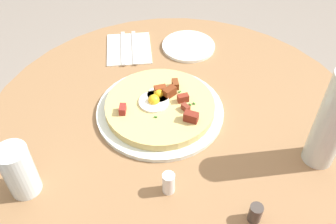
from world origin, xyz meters
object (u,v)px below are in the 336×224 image
breakfast_pizza (160,106)px  knife (134,47)px  dining_table (176,161)px  pizza_plate (160,111)px  bread_plate (188,46)px  salt_shaker (169,183)px  fork (123,48)px  water_glass (19,171)px  pepper_shaker (255,213)px  water_bottle (333,121)px

breakfast_pizza → knife: 0.30m
dining_table → pizza_plate: (0.06, 0.00, 0.17)m
bread_plate → salt_shaker: 0.55m
fork → water_glass: 0.56m
fork → bread_plate: bearing=87.4°
dining_table → knife: size_ratio=5.72×
breakfast_pizza → knife: (0.25, -0.18, -0.02)m
water_glass → pepper_shaker: (-0.44, -0.25, -0.04)m
pizza_plate → fork: 0.31m
water_bottle → pepper_shaker: bearing=80.5°
dining_table → breakfast_pizza: bearing=1.1°
knife → water_glass: (-0.16, 0.55, 0.06)m
breakfast_pizza → salt_shaker: 0.25m
breakfast_pizza → water_bottle: size_ratio=1.13×
pizza_plate → knife: size_ratio=1.89×
pizza_plate → knife: pizza_plate is taller
bread_plate → water_glass: water_glass is taller
pizza_plate → knife: 0.31m
knife → water_bottle: 0.66m
fork → pepper_shaker: (-0.63, 0.27, 0.02)m
pizza_plate → water_bottle: size_ratio=1.32×
fork → salt_shaker: salt_shaker is taller
water_bottle → breakfast_pizza: bearing=16.2°
breakfast_pizza → fork: 0.31m
dining_table → breakfast_pizza: breakfast_pizza is taller
fork → salt_shaker: 0.55m
knife → salt_shaker: (-0.42, 0.35, 0.02)m
fork → water_bottle: (-0.67, 0.04, 0.12)m
dining_table → pizza_plate: pizza_plate is taller
bread_plate → salt_shaker: salt_shaker is taller
salt_shaker → pizza_plate: bearing=-46.2°
water_bottle → pepper_shaker: (0.04, 0.24, -0.11)m
dining_table → water_glass: size_ratio=7.80×
breakfast_pizza → bread_plate: bearing=-68.2°
dining_table → knife: (0.30, -0.17, 0.17)m
water_glass → salt_shaker: 0.32m
bread_plate → pepper_shaker: size_ratio=3.75×
breakfast_pizza → water_glass: 0.38m
knife → fork: bearing=-90.0°
water_bottle → water_glass: bearing=45.5°
salt_shaker → pepper_shaker: 0.19m
breakfast_pizza → bread_plate: breakfast_pizza is taller
pizza_plate → knife: (0.25, -0.18, 0.00)m
dining_table → pepper_shaker: bearing=157.5°
pizza_plate → water_glass: 0.38m
pepper_shaker → breakfast_pizza: bearing=-19.1°
dining_table → water_glass: 0.46m
dining_table → water_bottle: 0.46m
pizza_plate → breakfast_pizza: (0.00, -0.00, 0.02)m
fork → dining_table: bearing=21.6°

